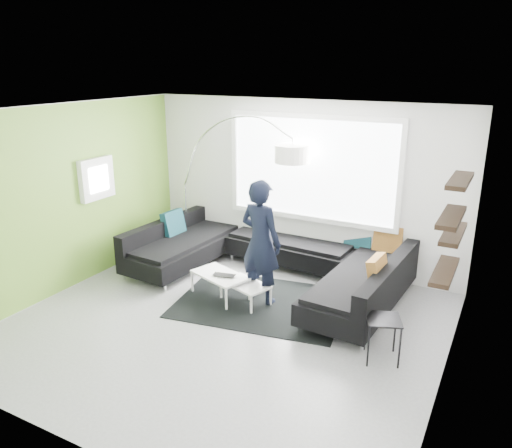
{
  "coord_description": "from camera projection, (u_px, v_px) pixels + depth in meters",
  "views": [
    {
      "loc": [
        3.16,
        -5.02,
        3.35
      ],
      "look_at": [
        0.01,
        0.9,
        1.17
      ],
      "focal_mm": 35.0,
      "sensor_mm": 36.0,
      "label": 1
    }
  ],
  "objects": [
    {
      "name": "ground",
      "position": [
        224.0,
        326.0,
        6.66
      ],
      "size": [
        5.5,
        5.5,
        0.0
      ],
      "primitive_type": "plane",
      "color": "gray",
      "rests_on": "ground"
    },
    {
      "name": "room_shell",
      "position": [
        232.0,
        191.0,
        6.26
      ],
      "size": [
        5.54,
        5.04,
        2.82
      ],
      "color": "silver",
      "rests_on": "ground"
    },
    {
      "name": "sectional_sofa",
      "position": [
        268.0,
        258.0,
        7.9
      ],
      "size": [
        4.28,
        2.81,
        0.89
      ],
      "rotation": [
        0.0,
        0.0,
        -0.06
      ],
      "color": "black",
      "rests_on": "ground"
    },
    {
      "name": "rug",
      "position": [
        261.0,
        303.0,
        7.28
      ],
      "size": [
        2.63,
        2.09,
        0.01
      ],
      "primitive_type": "cube",
      "rotation": [
        0.0,
        0.0,
        0.16
      ],
      "color": "black",
      "rests_on": "ground"
    },
    {
      "name": "coffee_table",
      "position": [
        232.0,
        288.0,
        7.35
      ],
      "size": [
        1.25,
        0.96,
        0.36
      ],
      "primitive_type": "cube",
      "rotation": [
        0.0,
        0.0,
        -0.33
      ],
      "color": "silver",
      "rests_on": "ground"
    },
    {
      "name": "arc_lamp",
      "position": [
        185.0,
        185.0,
        8.88
      ],
      "size": [
        2.4,
        0.81,
        2.55
      ],
      "primitive_type": null,
      "rotation": [
        0.0,
        0.0,
        -0.06
      ],
      "color": "silver",
      "rests_on": "ground"
    },
    {
      "name": "side_table",
      "position": [
        382.0,
        339.0,
        5.84
      ],
      "size": [
        0.51,
        0.51,
        0.53
      ],
      "primitive_type": "cube",
      "rotation": [
        0.0,
        0.0,
        0.38
      ],
      "color": "black",
      "rests_on": "ground"
    },
    {
      "name": "person",
      "position": [
        261.0,
        242.0,
        7.1
      ],
      "size": [
        0.82,
        0.68,
        1.82
      ],
      "primitive_type": "imported",
      "rotation": [
        0.0,
        0.0,
        2.96
      ],
      "color": "black",
      "rests_on": "ground"
    },
    {
      "name": "laptop",
      "position": [
        223.0,
        277.0,
        7.27
      ],
      "size": [
        0.41,
        0.34,
        0.03
      ],
      "primitive_type": "imported",
      "rotation": [
        0.0,
        0.0,
        0.2
      ],
      "color": "black",
      "rests_on": "coffee_table"
    }
  ]
}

